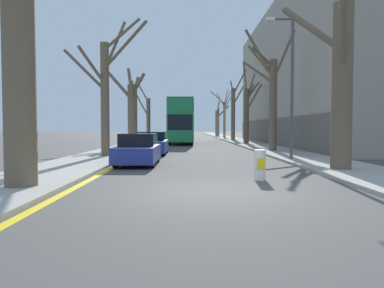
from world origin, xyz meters
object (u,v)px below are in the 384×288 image
(street_tree_right_4, at_px, (224,115))
(parked_car_1, at_px, (152,144))
(street_tree_right_1, at_px, (271,95))
(traffic_bollard, at_px, (260,165))
(street_tree_right_3, at_px, (234,110))
(street_tree_right_0, at_px, (341,74))
(street_tree_left_0, at_px, (15,56))
(lamp_post, at_px, (290,80))
(street_tree_left_3, at_px, (148,117))
(street_tree_left_2, at_px, (132,109))
(street_tree_left_1, at_px, (106,89))
(street_tree_right_2, at_px, (247,110))
(street_tree_right_5, at_px, (218,121))
(double_decker_bus, at_px, (181,119))
(parked_car_0, at_px, (138,150))

(street_tree_right_4, bearing_deg, parked_car_1, -102.31)
(street_tree_right_1, bearing_deg, traffic_bollard, -103.88)
(street_tree_right_3, distance_m, street_tree_right_4, 11.90)
(street_tree_right_4, bearing_deg, street_tree_right_0, -90.15)
(street_tree_left_0, distance_m, lamp_post, 12.76)
(street_tree_left_0, xyz_separation_m, lamp_post, (9.55, 8.45, 0.47))
(street_tree_right_3, bearing_deg, street_tree_right_1, -90.67)
(street_tree_left_3, xyz_separation_m, street_tree_right_3, (10.34, 7.52, 1.06))
(street_tree_left_2, bearing_deg, street_tree_left_1, -89.42)
(street_tree_right_1, height_order, street_tree_right_2, street_tree_right_1)
(street_tree_right_4, height_order, lamp_post, street_tree_right_4)
(street_tree_right_1, height_order, parked_car_1, street_tree_right_1)
(street_tree_right_2, height_order, traffic_bollard, street_tree_right_2)
(street_tree_right_0, bearing_deg, lamp_post, 99.89)
(street_tree_right_1, height_order, street_tree_right_4, street_tree_right_1)
(street_tree_right_5, bearing_deg, street_tree_right_2, -89.81)
(street_tree_left_3, height_order, double_decker_bus, street_tree_left_3)
(parked_car_0, distance_m, lamp_post, 8.13)
(street_tree_right_4, bearing_deg, double_decker_bus, -106.98)
(street_tree_right_3, xyz_separation_m, parked_car_1, (-8.16, -25.30, -3.23))
(street_tree_right_4, bearing_deg, street_tree_right_2, -90.01)
(street_tree_left_1, bearing_deg, street_tree_left_0, -90.31)
(street_tree_right_0, bearing_deg, street_tree_right_4, 89.85)
(street_tree_left_0, distance_m, street_tree_right_1, 18.51)
(street_tree_left_2, bearing_deg, traffic_bollard, -70.00)
(street_tree_left_1, height_order, lamp_post, street_tree_left_1)
(street_tree_left_1, bearing_deg, street_tree_left_3, 89.83)
(street_tree_left_3, distance_m, street_tree_right_4, 22.00)
(traffic_bollard, bearing_deg, street_tree_right_5, 86.73)
(street_tree_left_3, xyz_separation_m, street_tree_right_4, (10.30, 19.42, 0.87))
(parked_car_0, bearing_deg, street_tree_right_2, 68.17)
(double_decker_bus, distance_m, traffic_bollard, 27.35)
(parked_car_0, relative_size, traffic_bollard, 4.24)
(street_tree_right_3, height_order, lamp_post, street_tree_right_3)
(street_tree_right_2, relative_size, double_decker_bus, 0.78)
(double_decker_bus, bearing_deg, street_tree_left_0, -97.52)
(street_tree_right_3, bearing_deg, parked_car_0, -104.38)
(street_tree_right_1, xyz_separation_m, street_tree_right_5, (0.10, 46.98, -0.87))
(street_tree_right_1, bearing_deg, street_tree_right_5, 89.87)
(street_tree_right_0, distance_m, parked_car_0, 8.96)
(street_tree_right_1, height_order, parked_car_0, street_tree_right_1)
(street_tree_right_4, distance_m, lamp_post, 42.13)
(street_tree_left_3, xyz_separation_m, parked_car_1, (2.18, -17.78, -2.18))
(street_tree_left_2, distance_m, street_tree_left_3, 10.37)
(street_tree_right_4, bearing_deg, street_tree_left_1, -104.57)
(street_tree_left_0, xyz_separation_m, parked_car_1, (2.30, 13.37, -2.87))
(street_tree_left_0, relative_size, street_tree_right_4, 0.95)
(street_tree_right_3, relative_size, traffic_bollard, 9.48)
(street_tree_left_0, relative_size, street_tree_right_3, 0.83)
(street_tree_right_1, distance_m, double_decker_bus, 15.02)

